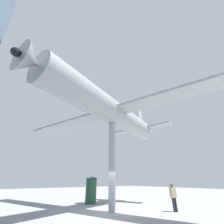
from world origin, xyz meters
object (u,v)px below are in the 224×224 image
Objects in this scene: visitor_person at (173,195)px; info_kiosk at (91,189)px; suspended_airplane at (111,111)px; support_pylon_central at (112,162)px.

visitor_person is 7.39m from info_kiosk.
visitor_person is (-2.47, -3.60, -6.33)m from suspended_airplane.
suspended_airplane is at bearing 163.47° from visitor_person.
visitor_person is 0.75× the size of info_kiosk.
visitor_person is (-2.52, -3.45, -2.15)m from support_pylon_central.
info_kiosk is at bearing -11.08° from support_pylon_central.
support_pylon_central is at bearing -90.00° from suspended_airplane.
suspended_airplane is (-0.05, 0.15, 4.19)m from support_pylon_central.
support_pylon_central is 4.89m from info_kiosk.
info_kiosk is at bearing -31.84° from suspended_airplane.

